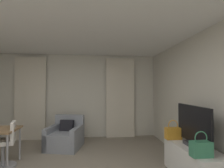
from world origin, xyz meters
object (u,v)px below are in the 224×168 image
at_px(desk_chair, 5,147).
at_px(tv_console, 194,163).
at_px(armchair, 65,137).
at_px(handbag_primary, 173,133).
at_px(handbag_secondary, 201,148).
at_px(tv_flatscreen, 193,127).

distance_m(desk_chair, tv_console, 3.52).
xyz_separation_m(armchair, desk_chair, (-0.99, -1.03, 0.12)).
height_order(handbag_primary, handbag_secondary, same).
relative_size(armchair, tv_flatscreen, 1.04).
relative_size(armchair, tv_console, 0.80).
bearing_deg(tv_console, desk_chair, 166.09).
height_order(armchair, tv_flatscreen, tv_flatscreen).
distance_m(tv_console, handbag_primary, 0.62).
bearing_deg(tv_flatscreen, desk_chair, 166.17).
relative_size(tv_console, tv_flatscreen, 1.30).
bearing_deg(handbag_secondary, handbag_primary, 90.32).
xyz_separation_m(tv_console, tv_flatscreen, (0.00, 0.01, 0.61)).
bearing_deg(desk_chair, tv_flatscreen, -13.83).
bearing_deg(handbag_primary, armchair, 147.88).
height_order(desk_chair, handbag_secondary, handbag_secondary).
bearing_deg(handbag_secondary, armchair, 134.56).
bearing_deg(desk_chair, handbag_secondary, -21.41).
bearing_deg(handbag_primary, desk_chair, 173.07).
bearing_deg(desk_chair, armchair, 45.97).
bearing_deg(desk_chair, tv_console, -13.91).
bearing_deg(tv_flatscreen, handbag_secondary, -108.34).
xyz_separation_m(desk_chair, tv_flatscreen, (3.42, -0.84, 0.50)).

